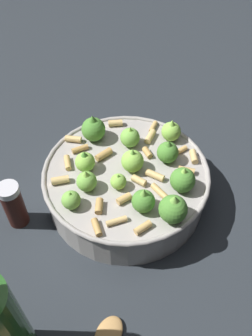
{
  "coord_description": "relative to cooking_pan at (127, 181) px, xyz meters",
  "views": [
    {
      "loc": [
        0.38,
        0.15,
        0.55
      ],
      "look_at": [
        0.0,
        0.0,
        0.08
      ],
      "focal_mm": 39.04,
      "sensor_mm": 36.0,
      "label": 1
    }
  ],
  "objects": [
    {
      "name": "pepper_shaker",
      "position": [
        0.12,
        -0.16,
        0.0
      ],
      "size": [
        0.04,
        0.04,
        0.09
      ],
      "color": "#33140F",
      "rests_on": "ground"
    },
    {
      "name": "ground_plane",
      "position": [
        0.0,
        -0.0,
        -0.04
      ],
      "size": [
        2.4,
        2.4,
        0.0
      ],
      "primitive_type": "plane",
      "color": "#23282D"
    },
    {
      "name": "cooking_pan",
      "position": [
        0.0,
        0.0,
        0.0
      ],
      "size": [
        0.29,
        0.29,
        0.12
      ],
      "color": "#9E9993",
      "rests_on": "ground"
    }
  ]
}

